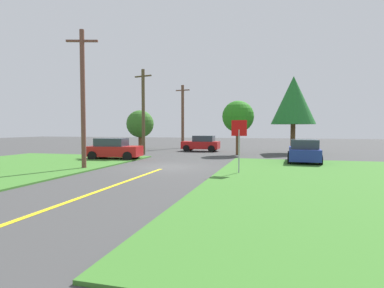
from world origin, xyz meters
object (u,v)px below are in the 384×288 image
car_on_crossroad (304,151)px  utility_pole_near (83,97)px  stop_sign (239,136)px  utility_pole_far (183,116)px  parked_car_near_building (114,149)px  utility_pole_mid (143,111)px  car_approaching_junction (201,144)px  pine_tree_center (140,124)px  oak_tree_left (293,100)px  oak_tree_right (238,117)px

car_on_crossroad → utility_pole_near: 14.69m
stop_sign → utility_pole_far: 22.12m
parked_car_near_building → utility_pole_mid: 5.60m
utility_pole_mid → utility_pole_far: size_ratio=1.01×
car_approaching_junction → pine_tree_center: bearing=-9.7°
car_on_crossroad → oak_tree_left: 9.78m
car_approaching_junction → oak_tree_right: 6.03m
car_on_crossroad → utility_pole_far: 18.90m
utility_pole_far → oak_tree_left: size_ratio=1.03×
utility_pole_mid → utility_pole_far: (0.65, 10.17, -0.07)m
utility_pole_mid → pine_tree_center: utility_pole_mid is taller
stop_sign → utility_pole_mid: (-9.66, 9.94, 1.95)m
parked_car_near_building → utility_pole_near: 6.57m
stop_sign → utility_pole_far: size_ratio=0.37×
car_approaching_junction → utility_pole_near: size_ratio=0.48×
parked_car_near_building → car_on_crossroad: size_ratio=0.89×
stop_sign → utility_pole_mid: utility_pole_mid is taller
oak_tree_right → stop_sign: bearing=-83.2°
parked_car_near_building → utility_pole_near: utility_pole_near is taller
car_on_crossroad → car_approaching_junction: 12.88m
stop_sign → car_approaching_junction: (-5.57, 15.41, -1.18)m
car_approaching_junction → oak_tree_left: (9.01, -0.12, 4.23)m
utility_pole_far → oak_tree_right: size_ratio=1.56×
stop_sign → parked_car_near_building: 11.46m
car_on_crossroad → stop_sign: bearing=152.7°
car_on_crossroad → car_approaching_junction: same height
oak_tree_right → parked_car_near_building: bearing=-142.8°
stop_sign → oak_tree_right: 12.05m
parked_car_near_building → car_approaching_junction: 11.05m
pine_tree_center → stop_sign: bearing=-52.0°
utility_pole_mid → utility_pole_far: utility_pole_mid is taller
utility_pole_mid → oak_tree_left: utility_pole_mid is taller
car_on_crossroad → oak_tree_left: oak_tree_left is taller
oak_tree_left → oak_tree_right: size_ratio=1.52×
utility_pole_near → oak_tree_left: (12.38, 15.52, 0.89)m
utility_pole_far → pine_tree_center: 5.39m
car_approaching_junction → utility_pole_mid: size_ratio=0.50×
oak_tree_left → pine_tree_center: size_ratio=1.66×
car_on_crossroad → utility_pole_near: (-12.64, -6.70, 3.33)m
utility_pole_mid → parked_car_near_building: bearing=-95.2°
car_approaching_junction → pine_tree_center: 7.80m
utility_pole_near → pine_tree_center: (-4.06, 16.86, -1.28)m
utility_pole_near → utility_pole_mid: bearing=94.1°
car_on_crossroad → utility_pole_near: size_ratio=0.59×
parked_car_near_building → utility_pole_near: bearing=-84.9°
car_on_crossroad → oak_tree_right: 7.89m
car_approaching_junction → utility_pole_near: utility_pole_near is taller
car_on_crossroad → pine_tree_center: pine_tree_center is taller
utility_pole_near → oak_tree_right: bearing=58.2°
oak_tree_left → oak_tree_right: oak_tree_left is taller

